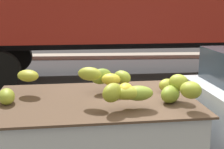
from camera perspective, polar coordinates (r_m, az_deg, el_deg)
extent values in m
cube|color=gray|center=(14.06, 2.25, 3.44)|extent=(80.00, 0.80, 0.16)
cube|color=silver|center=(4.56, -3.18, -10.55)|extent=(2.81, 1.90, 0.08)
cube|color=silver|center=(5.24, -3.93, -4.34)|extent=(2.69, 0.25, 0.44)
cube|color=silver|center=(3.69, -2.21, -11.96)|extent=(2.69, 0.25, 0.44)
cube|color=silver|center=(4.74, 13.05, -6.57)|extent=(0.17, 1.71, 0.44)
cube|color=#B21914|center=(5.29, -3.94, -4.66)|extent=(2.58, 0.20, 0.07)
cube|color=brown|center=(4.38, -3.26, -4.67)|extent=(2.94, 2.03, 0.03)
ellipsoid|color=olive|center=(4.82, 1.86, -0.55)|extent=(0.37, 0.39, 0.22)
ellipsoid|color=olive|center=(3.82, 0.09, -3.35)|extent=(0.36, 0.41, 0.23)
ellipsoid|color=#939F2A|center=(3.89, 2.64, -3.39)|extent=(0.36, 0.25, 0.17)
ellipsoid|color=olive|center=(4.26, 10.66, -3.56)|extent=(0.39, 0.43, 0.23)
ellipsoid|color=olive|center=(4.33, 12.13, -1.47)|extent=(0.36, 0.36, 0.23)
ellipsoid|color=gold|center=(4.53, -0.22, -0.89)|extent=(0.32, 0.28, 0.17)
ellipsoid|color=#A2AB2E|center=(4.77, 10.09, -1.94)|extent=(0.36, 0.34, 0.19)
ellipsoid|color=#8FA32F|center=(4.40, -18.79, -3.83)|extent=(0.31, 0.41, 0.21)
ellipsoid|color=olive|center=(3.98, 14.27, -2.78)|extent=(0.34, 0.35, 0.21)
ellipsoid|color=#A3AA2D|center=(4.68, -15.17, -0.20)|extent=(0.44, 0.42, 0.17)
ellipsoid|color=gold|center=(3.93, 2.48, -3.10)|extent=(0.25, 0.31, 0.21)
ellipsoid|color=olive|center=(4.64, -1.95, -0.35)|extent=(0.39, 0.34, 0.24)
ellipsoid|color=#99A62D|center=(4.05, -4.11, 0.12)|extent=(0.39, 0.34, 0.17)
ellipsoid|color=olive|center=(3.95, 4.85, -3.43)|extent=(0.40, 0.28, 0.19)
cylinder|color=black|center=(5.41, -7.26, -9.73)|extent=(0.65, 0.25, 0.64)
cube|color=black|center=(10.28, 1.63, 5.68)|extent=(11.04, 1.03, 0.30)
cylinder|color=black|center=(11.64, -17.13, 3.18)|extent=(1.10, 0.36, 1.08)
cylinder|color=black|center=(9.33, -19.69, 0.69)|extent=(1.10, 0.36, 1.08)
cylinder|color=#38383A|center=(11.31, 18.43, 3.25)|extent=(0.18, 0.18, 1.25)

